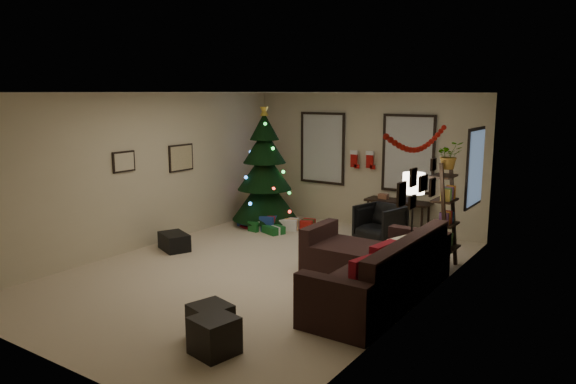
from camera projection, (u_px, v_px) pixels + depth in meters
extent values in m
plane|color=beige|center=(261.00, 271.00, 8.36)|extent=(7.00, 7.00, 0.00)
plane|color=white|center=(259.00, 92.00, 7.88)|extent=(7.00, 7.00, 0.00)
plane|color=#C6B896|center=(364.00, 160.00, 10.97)|extent=(5.00, 0.00, 5.00)
plane|color=#C6B896|center=(44.00, 234.00, 5.26)|extent=(5.00, 0.00, 5.00)
plane|color=#C6B896|center=(146.00, 171.00, 9.49)|extent=(0.00, 7.00, 7.00)
plane|color=#C6B896|center=(421.00, 203.00, 6.75)|extent=(0.00, 7.00, 7.00)
cube|color=#728CB2|center=(323.00, 148.00, 11.44)|extent=(0.94, 0.02, 1.35)
cube|color=beige|center=(323.00, 148.00, 11.44)|extent=(0.94, 0.03, 1.35)
cube|color=#728CB2|center=(408.00, 154.00, 10.39)|extent=(0.94, 0.02, 1.35)
cube|color=beige|center=(408.00, 154.00, 10.39)|extent=(0.94, 0.03, 1.35)
cube|color=#728CB2|center=(476.00, 168.00, 8.82)|extent=(0.05, 0.27, 1.17)
cube|color=beige|center=(476.00, 168.00, 8.82)|extent=(0.05, 0.45, 1.17)
cylinder|color=black|center=(265.00, 217.00, 11.27)|extent=(0.10, 0.10, 0.30)
cone|color=black|center=(265.00, 196.00, 11.19)|extent=(1.35, 1.35, 0.94)
cone|color=black|center=(265.00, 170.00, 11.09)|extent=(1.11, 1.11, 0.79)
cone|color=black|center=(264.00, 146.00, 11.00)|extent=(0.87, 0.87, 0.69)
cone|color=black|center=(264.00, 126.00, 10.93)|extent=(0.60, 0.60, 0.55)
cylinder|color=maroon|center=(265.00, 223.00, 11.29)|extent=(1.09, 1.09, 0.04)
cube|color=#14591E|center=(256.00, 226.00, 10.75)|extent=(0.22, 0.22, 0.20)
cube|color=navy|center=(268.00, 223.00, 10.75)|extent=(0.28, 0.25, 0.30)
cube|color=silver|center=(289.00, 224.00, 10.84)|extent=(0.35, 0.28, 0.22)
cube|color=maroon|center=(308.00, 224.00, 10.95)|extent=(0.25, 0.30, 0.18)
cube|color=gold|center=(255.00, 215.00, 11.54)|extent=(0.26, 0.26, 0.28)
cube|color=#14591E|center=(273.00, 229.00, 10.57)|extent=(0.40, 0.30, 0.15)
cube|color=navy|center=(246.00, 220.00, 11.12)|extent=(0.30, 0.22, 0.25)
cube|color=black|center=(382.00, 284.00, 7.16)|extent=(0.92, 2.45, 0.43)
cube|color=black|center=(409.00, 256.00, 6.89)|extent=(0.20, 2.45, 0.46)
cube|color=black|center=(332.00, 307.00, 6.06)|extent=(0.92, 0.20, 0.67)
cube|color=black|center=(418.00, 251.00, 8.22)|extent=(0.92, 0.20, 0.67)
cube|color=black|center=(348.00, 258.00, 8.28)|extent=(0.87, 0.92, 0.43)
cube|color=black|center=(319.00, 245.00, 8.55)|extent=(0.18, 0.92, 0.67)
cube|color=maroon|center=(363.00, 275.00, 6.22)|extent=(0.19, 0.41, 0.40)
cube|color=maroon|center=(384.00, 262.00, 6.69)|extent=(0.19, 0.49, 0.48)
cube|color=beige|center=(400.00, 253.00, 7.11)|extent=(0.24, 0.43, 0.41)
cube|color=black|center=(211.00, 321.00, 6.03)|extent=(0.50, 0.50, 0.39)
cube|color=black|center=(214.00, 336.00, 5.67)|extent=(0.50, 0.50, 0.40)
cube|color=black|center=(398.00, 202.00, 10.39)|extent=(1.24, 0.44, 0.04)
cylinder|color=black|center=(368.00, 217.00, 10.60)|extent=(0.04, 0.04, 0.62)
cylinder|color=black|center=(375.00, 214.00, 10.89)|extent=(0.04, 0.04, 0.62)
cylinder|color=black|center=(422.00, 224.00, 10.00)|extent=(0.04, 0.04, 0.62)
cylinder|color=black|center=(428.00, 221.00, 10.29)|extent=(0.04, 0.04, 0.62)
imported|color=black|center=(380.00, 223.00, 9.95)|extent=(0.81, 0.78, 0.69)
cube|color=black|center=(444.00, 218.00, 8.17)|extent=(0.05, 0.05, 1.67)
cube|color=black|center=(453.00, 213.00, 8.53)|extent=(0.05, 0.05, 1.67)
cube|color=black|center=(445.00, 247.00, 8.46)|extent=(0.30, 0.46, 0.03)
cube|color=black|center=(446.00, 224.00, 8.39)|extent=(0.30, 0.46, 0.03)
cube|color=black|center=(448.00, 200.00, 8.32)|extent=(0.30, 0.46, 0.03)
cube|color=black|center=(449.00, 177.00, 8.26)|extent=(0.30, 0.46, 0.03)
imported|color=#4C4C4C|center=(449.00, 151.00, 8.12)|extent=(0.65, 0.65, 0.54)
cylinder|color=black|center=(410.00, 272.00, 8.25)|extent=(0.27, 0.27, 0.03)
cylinder|color=black|center=(412.00, 230.00, 8.13)|extent=(0.03, 0.03, 1.29)
cylinder|color=white|center=(414.00, 183.00, 8.00)|extent=(0.32, 0.32, 0.31)
cube|color=black|center=(181.00, 158.00, 10.15)|extent=(0.04, 0.60, 0.50)
cube|color=tan|center=(181.00, 158.00, 10.15)|extent=(0.01, 0.54, 0.45)
cube|color=black|center=(124.00, 162.00, 9.05)|extent=(0.04, 0.45, 0.35)
cube|color=#C6B896|center=(124.00, 162.00, 9.05)|extent=(0.01, 0.41, 0.31)
cube|color=black|center=(401.00, 194.00, 6.23)|extent=(0.03, 0.22, 0.28)
cube|color=black|center=(413.00, 177.00, 6.49)|extent=(0.03, 0.18, 0.22)
cube|color=black|center=(412.00, 202.00, 6.54)|extent=(0.03, 0.20, 0.16)
cube|color=black|center=(423.00, 183.00, 6.80)|extent=(0.03, 0.26, 0.20)
cube|color=black|center=(432.00, 187.00, 7.10)|extent=(0.03, 0.18, 0.24)
cube|color=black|center=(433.00, 164.00, 7.05)|extent=(0.03, 0.16, 0.16)
cube|color=#990F0C|center=(354.00, 160.00, 10.93)|extent=(0.14, 0.04, 0.30)
cube|color=white|center=(354.00, 152.00, 10.91)|extent=(0.16, 0.05, 0.08)
cube|color=#990F0C|center=(357.00, 166.00, 10.92)|extent=(0.10, 0.04, 0.08)
cube|color=#990F0C|center=(370.00, 160.00, 10.78)|extent=(0.14, 0.04, 0.30)
cube|color=white|center=(370.00, 153.00, 10.76)|extent=(0.16, 0.05, 0.08)
cube|color=#990F0C|center=(373.00, 167.00, 10.77)|extent=(0.10, 0.04, 0.08)
cube|color=black|center=(174.00, 242.00, 9.44)|extent=(0.70, 0.60, 0.29)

